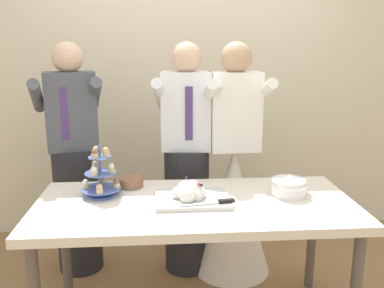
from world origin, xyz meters
TOP-DOWN VIEW (x-y plane):
  - rear_wall at (0.00, 1.39)m, footprint 5.20×0.10m
  - dessert_table at (0.00, 0.00)m, footprint 1.80×0.80m
  - cupcake_stand at (-0.54, 0.14)m, footprint 0.23×0.23m
  - main_cake_tray at (-0.02, 0.01)m, footprint 0.43×0.31m
  - plate_stack at (0.55, 0.06)m, footprint 0.20×0.20m
  - round_cake at (-0.38, 0.26)m, footprint 0.24×0.24m
  - person_groom at (-0.01, 0.64)m, footprint 0.50×0.53m
  - person_bride at (0.32, 0.59)m, footprint 0.56×0.56m
  - person_guest at (-0.81, 0.70)m, footprint 0.55×0.57m

SIDE VIEW (x-z plane):
  - person_bride at x=0.32m, z-range -0.25..1.41m
  - dessert_table at x=0.00m, z-range 0.31..1.09m
  - person_groom at x=-0.01m, z-range -0.08..1.58m
  - person_guest at x=-0.81m, z-range -0.08..1.58m
  - round_cake at x=-0.38m, z-range 0.77..0.84m
  - main_cake_tray at x=-0.02m, z-range 0.75..0.88m
  - plate_stack at x=0.55m, z-range 0.78..0.87m
  - cupcake_stand at x=-0.54m, z-range 0.74..1.04m
  - rear_wall at x=0.00m, z-range 0.00..2.90m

